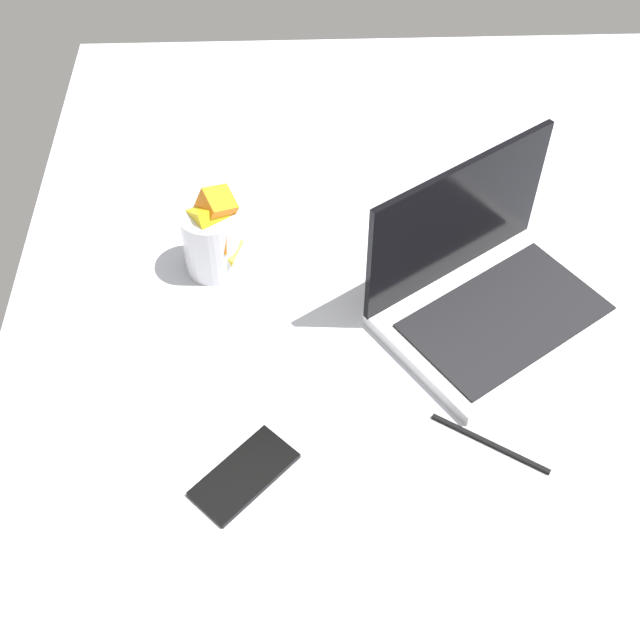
% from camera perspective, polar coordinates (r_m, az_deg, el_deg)
% --- Properties ---
extents(bed_mattress, '(1.80, 1.40, 0.18)m').
position_cam_1_polar(bed_mattress, '(1.45, 16.84, 0.46)').
color(bed_mattress, '#B7BCC6').
rests_on(bed_mattress, ground).
extents(laptop, '(0.40, 0.38, 0.23)m').
position_cam_1_polar(laptop, '(1.27, 11.25, 2.13)').
color(laptop, silver).
rests_on(laptop, bed_mattress).
extents(snack_cup, '(0.09, 0.09, 0.15)m').
position_cam_1_polar(snack_cup, '(1.30, -7.31, 5.59)').
color(snack_cup, silver).
rests_on(snack_cup, bed_mattress).
extents(cell_phone, '(0.15, 0.15, 0.01)m').
position_cam_1_polar(cell_phone, '(1.11, -5.16, -10.44)').
color(cell_phone, black).
rests_on(cell_phone, bed_mattress).
extents(charger_cable, '(0.15, 0.10, 0.01)m').
position_cam_1_polar(charger_cable, '(1.15, 11.48, -8.24)').
color(charger_cable, black).
rests_on(charger_cable, bed_mattress).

